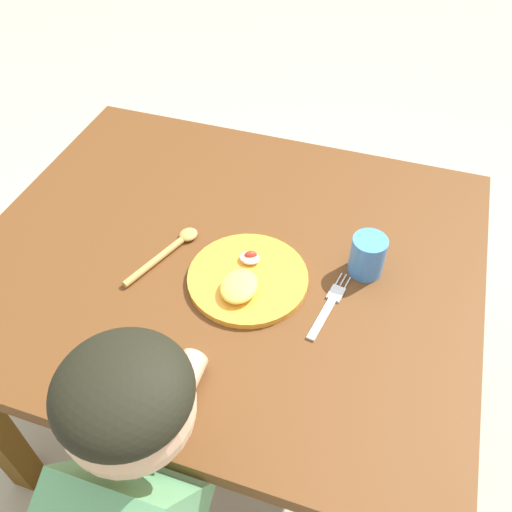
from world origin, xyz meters
TOP-DOWN VIEW (x-y plane):
  - ground_plane at (0.00, 0.00)m, footprint 8.00×8.00m
  - dining_table at (0.00, 0.00)m, footprint 1.12×0.95m
  - plate at (0.07, -0.07)m, footprint 0.26×0.26m
  - fork at (0.26, -0.08)m, footprint 0.05×0.19m
  - spoon at (-0.12, -0.04)m, footprint 0.10×0.21m
  - drinking_cup at (0.31, 0.05)m, footprint 0.07×0.07m

SIDE VIEW (x-z plane):
  - ground_plane at x=0.00m, z-range 0.00..0.00m
  - dining_table at x=0.00m, z-range 0.26..0.96m
  - fork at x=0.26m, z-range 0.70..0.71m
  - spoon at x=-0.12m, z-range 0.70..0.72m
  - plate at x=0.07m, z-range 0.69..0.74m
  - drinking_cup at x=0.31m, z-range 0.70..0.80m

